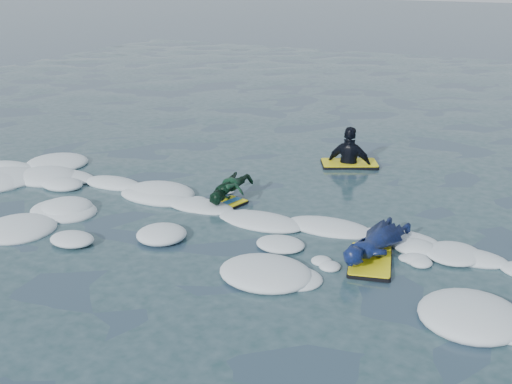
# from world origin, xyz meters

# --- Properties ---
(ground) EXTENTS (120.00, 120.00, 0.00)m
(ground) POSITION_xyz_m (0.00, 0.00, 0.00)
(ground) COLOR #192A3D
(ground) RESTS_ON ground
(foam_band) EXTENTS (12.00, 3.10, 0.30)m
(foam_band) POSITION_xyz_m (0.00, 1.03, 0.00)
(foam_band) COLOR white
(foam_band) RESTS_ON ground
(prone_woman_unit) EXTENTS (0.83, 1.63, 0.40)m
(prone_woman_unit) POSITION_xyz_m (2.54, 0.89, 0.20)
(prone_woman_unit) COLOR black
(prone_woman_unit) RESTS_ON ground
(prone_child_unit) EXTENTS (0.58, 1.16, 0.43)m
(prone_child_unit) POSITION_xyz_m (-0.24, 1.88, 0.22)
(prone_child_unit) COLOR black
(prone_child_unit) RESTS_ON ground
(waiting_rider_unit) EXTENTS (1.26, 1.03, 1.65)m
(waiting_rider_unit) POSITION_xyz_m (0.91, 4.74, -0.02)
(waiting_rider_unit) COLOR black
(waiting_rider_unit) RESTS_ON ground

